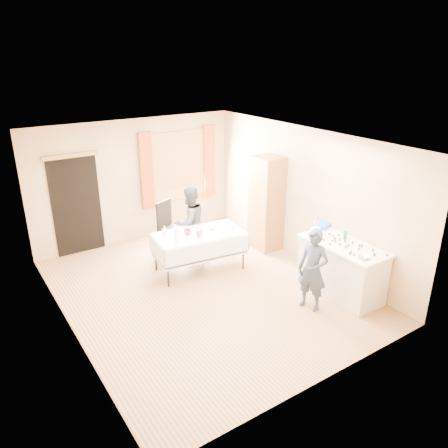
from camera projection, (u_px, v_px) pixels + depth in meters
floor at (204, 290)px, 7.61m from camera, size 4.50×5.50×0.02m
ceiling at (201, 140)px, 6.64m from camera, size 4.50×5.50×0.02m
wall_back at (136, 181)px, 9.26m from camera, size 4.50×0.02×2.60m
wall_front at (327, 293)px, 4.99m from camera, size 4.50×0.02×2.60m
wall_left at (61, 254)px, 5.97m from camera, size 0.02×5.50×2.60m
wall_right at (305, 196)px, 8.29m from camera, size 0.02×5.50×2.60m
window_frame at (178, 166)px, 9.67m from camera, size 1.32×0.06×1.52m
window_pane at (179, 166)px, 9.66m from camera, size 1.20×0.02×1.40m
curtain_left at (147, 171)px, 9.23m from camera, size 0.28×0.06×1.65m
curtain_right at (209, 161)px, 10.03m from camera, size 0.28×0.06×1.65m
doorway at (77, 206)px, 8.68m from camera, size 0.95×0.04×2.00m
door_lintel at (70, 156)px, 8.28m from camera, size 1.05×0.06×0.08m
cabinet at (266, 203)px, 8.89m from camera, size 0.50×0.60×1.95m
counter at (341, 269)px, 7.36m from camera, size 0.71×1.50×0.91m
party_table at (199, 248)px, 8.14m from camera, size 1.75×1.05×0.75m
chair at (172, 236)px, 8.99m from camera, size 0.57×0.57×1.06m
girl at (313, 270)px, 6.85m from camera, size 0.71×0.65×1.36m
woman at (190, 222)px, 8.64m from camera, size 0.88×0.77×1.44m
soda_can at (345, 235)px, 7.40m from camera, size 0.07×0.07×0.12m
mixing_bowl at (363, 257)px, 6.70m from camera, size 0.21×0.21×0.05m
foam_block at (315, 230)px, 7.67m from camera, size 0.16×0.12×0.08m
blue_basket at (323, 225)px, 7.85m from camera, size 0.35×0.28×0.08m
pitcher at (177, 234)px, 7.71m from camera, size 0.14×0.14×0.22m
cup_red at (187, 232)px, 7.95m from camera, size 0.15×0.15×0.10m
cup_rainbow at (199, 234)px, 7.84m from camera, size 0.16×0.16×0.11m
small_bowl at (212, 227)px, 8.22m from camera, size 0.19×0.19×0.05m
pastry_tray at (228, 230)px, 8.13m from camera, size 0.33×0.28×0.02m
bottle at (165, 230)px, 7.93m from camera, size 0.09×0.09×0.17m
cake_balls at (347, 244)px, 7.14m from camera, size 0.50×1.14×0.04m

